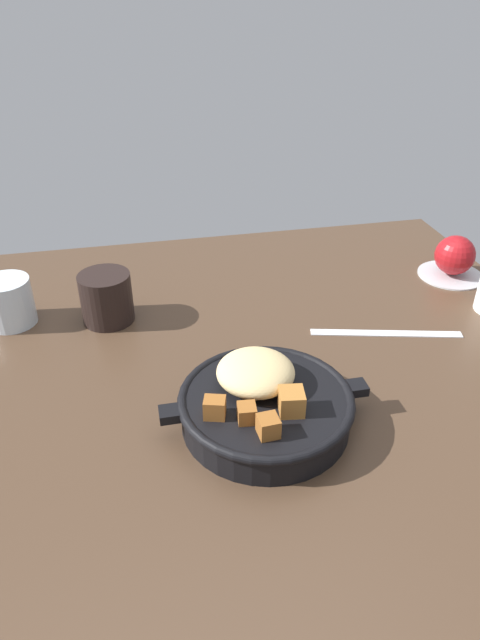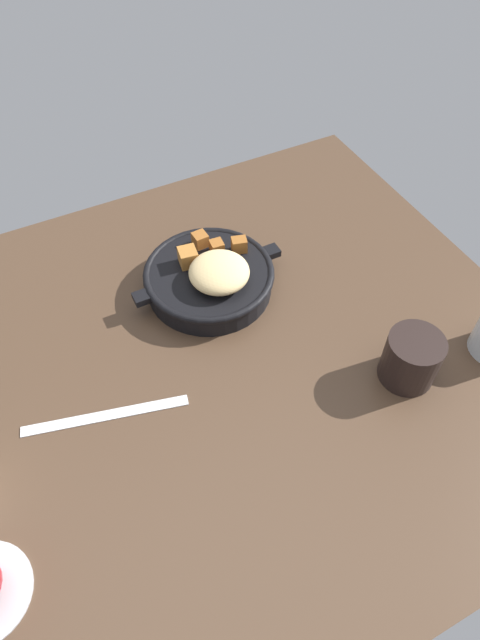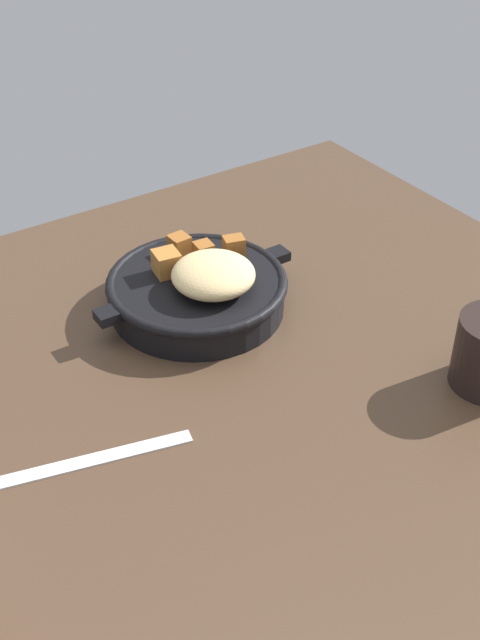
{
  "view_description": "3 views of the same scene",
  "coord_description": "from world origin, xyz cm",
  "px_view_note": "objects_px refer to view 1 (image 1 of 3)",
  "views": [
    {
      "loc": [
        -17.23,
        -64.05,
        47.33
      ],
      "look_at": [
        -3.13,
        2.2,
        4.99
      ],
      "focal_mm": 31.55,
      "sensor_mm": 36.0,
      "label": 1
    },
    {
      "loc": [
        19.88,
        43.45,
        67.15
      ],
      "look_at": [
        -2.17,
        -0.32,
        7.22
      ],
      "focal_mm": 30.73,
      "sensor_mm": 36.0,
      "label": 2
    },
    {
      "loc": [
        36.06,
        54.6,
        56.01
      ],
      "look_at": [
        -2.0,
        -2.74,
        5.66
      ],
      "focal_mm": 45.71,
      "sensor_mm": 36.0,
      "label": 3
    }
  ],
  "objects_px": {
    "red_apple": "(455,255)",
    "coffee_mug_dark": "(106,298)",
    "water_glass_short": "(9,302)",
    "butter_knife": "(386,333)",
    "cast_iron_skillet": "(264,403)"
  },
  "relations": [
    {
      "from": "water_glass_short",
      "to": "red_apple",
      "type": "bearing_deg",
      "value": 0.14
    },
    {
      "from": "butter_knife",
      "to": "coffee_mug_dark",
      "type": "bearing_deg",
      "value": 176.25
    },
    {
      "from": "butter_knife",
      "to": "coffee_mug_dark",
      "type": "height_order",
      "value": "coffee_mug_dark"
    },
    {
      "from": "cast_iron_skillet",
      "to": "coffee_mug_dark",
      "type": "bearing_deg",
      "value": 122.98
    },
    {
      "from": "butter_knife",
      "to": "cast_iron_skillet",
      "type": "bearing_deg",
      "value": -132.97
    },
    {
      "from": "water_glass_short",
      "to": "cast_iron_skillet",
      "type": "bearing_deg",
      "value": -42.58
    },
    {
      "from": "butter_knife",
      "to": "coffee_mug_dark",
      "type": "distance_m",
      "value": 0.43
    },
    {
      "from": "cast_iron_skillet",
      "to": "water_glass_short",
      "type": "distance_m",
      "value": 0.45
    },
    {
      "from": "red_apple",
      "to": "coffee_mug_dark",
      "type": "distance_m",
      "value": 0.61
    },
    {
      "from": "butter_knife",
      "to": "water_glass_short",
      "type": "relative_size",
      "value": 3.08
    },
    {
      "from": "cast_iron_skillet",
      "to": "red_apple",
      "type": "bearing_deg",
      "value": 35.63
    },
    {
      "from": "red_apple",
      "to": "butter_knife",
      "type": "height_order",
      "value": "red_apple"
    },
    {
      "from": "water_glass_short",
      "to": "coffee_mug_dark",
      "type": "height_order",
      "value": "coffee_mug_dark"
    },
    {
      "from": "cast_iron_skillet",
      "to": "coffee_mug_dark",
      "type": "height_order",
      "value": "coffee_mug_dark"
    },
    {
      "from": "water_glass_short",
      "to": "coffee_mug_dark",
      "type": "bearing_deg",
      "value": -8.63
    }
  ]
}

